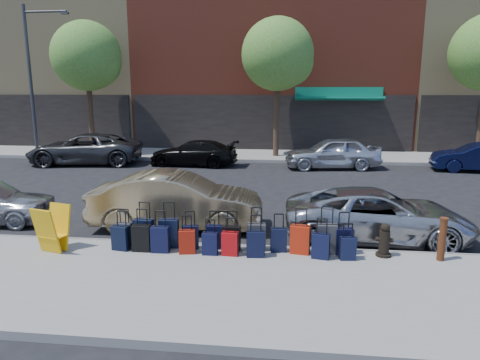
# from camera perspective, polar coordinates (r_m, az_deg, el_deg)

# --- Properties ---
(ground) EXTENTS (120.00, 120.00, 0.00)m
(ground) POSITION_cam_1_polar(r_m,az_deg,el_deg) (14.36, 1.54, -2.93)
(ground) COLOR black
(ground) RESTS_ON ground
(sidewalk_near) EXTENTS (60.00, 4.00, 0.15)m
(sidewalk_near) POSITION_cam_1_polar(r_m,az_deg,el_deg) (8.25, -2.54, -13.95)
(sidewalk_near) COLOR gray
(sidewalk_near) RESTS_ON ground
(sidewalk_far) EXTENTS (60.00, 4.00, 0.15)m
(sidewalk_far) POSITION_cam_1_polar(r_m,az_deg,el_deg) (24.13, 3.63, 3.29)
(sidewalk_far) COLOR gray
(sidewalk_far) RESTS_ON ground
(curb_near) EXTENTS (60.00, 0.08, 0.15)m
(curb_near) POSITION_cam_1_polar(r_m,az_deg,el_deg) (10.09, -0.72, -8.99)
(curb_near) COLOR gray
(curb_near) RESTS_ON ground
(curb_far) EXTENTS (60.00, 0.08, 0.15)m
(curb_far) POSITION_cam_1_polar(r_m,az_deg,el_deg) (22.14, 3.35, 2.52)
(curb_far) COLOR gray
(curb_far) RESTS_ON ground
(building_left) EXTENTS (15.00, 12.12, 16.00)m
(building_left) POSITION_cam_1_polar(r_m,az_deg,el_deg) (36.42, -22.84, 17.80)
(building_left) COLOR tan
(building_left) RESTS_ON ground
(tree_left) EXTENTS (3.80, 3.80, 7.27)m
(tree_left) POSITION_cam_1_polar(r_m,az_deg,el_deg) (25.88, -19.47, 15.09)
(tree_left) COLOR black
(tree_left) RESTS_ON sidewalk_far
(tree_center) EXTENTS (3.80, 3.80, 7.27)m
(tree_center) POSITION_cam_1_polar(r_m,az_deg,el_deg) (23.40, 5.37, 16.10)
(tree_center) COLOR black
(tree_center) RESTS_ON sidewalk_far
(streetlight) EXTENTS (2.59, 0.18, 8.00)m
(streetlight) POSITION_cam_1_polar(r_m,az_deg,el_deg) (26.63, -25.87, 12.86)
(streetlight) COLOR #333338
(streetlight) RESTS_ON sidewalk_far
(suitcase_front_0) EXTENTS (0.36, 0.20, 0.86)m
(suitcase_front_0) POSITION_cam_1_polar(r_m,az_deg,el_deg) (10.30, -15.17, -6.94)
(suitcase_front_0) COLOR #3A3A3F
(suitcase_front_0) RESTS_ON sidewalk_near
(suitcase_front_1) EXTENTS (0.46, 0.29, 1.05)m
(suitcase_front_1) POSITION_cam_1_polar(r_m,az_deg,el_deg) (10.08, -12.66, -6.89)
(suitcase_front_1) COLOR black
(suitcase_front_1) RESTS_ON sidewalk_near
(suitcase_front_2) EXTENTS (0.45, 0.27, 1.05)m
(suitcase_front_2) POSITION_cam_1_polar(r_m,az_deg,el_deg) (9.96, -9.44, -6.98)
(suitcase_front_2) COLOR black
(suitcase_front_2) RESTS_ON sidewalk_near
(suitcase_front_3) EXTENTS (0.39, 0.26, 0.87)m
(suitcase_front_3) POSITION_cam_1_polar(r_m,az_deg,el_deg) (9.79, -6.64, -7.56)
(suitcase_front_3) COLOR black
(suitcase_front_3) RESTS_ON sidewalk_near
(suitcase_front_4) EXTENTS (0.38, 0.23, 0.87)m
(suitcase_front_4) POSITION_cam_1_polar(r_m,az_deg,el_deg) (9.77, -3.45, -7.55)
(suitcase_front_4) COLOR black
(suitcase_front_4) RESTS_ON sidewalk_near
(suitcase_front_5) EXTENTS (0.38, 0.21, 0.91)m
(suitcase_front_5) POSITION_cam_1_polar(r_m,az_deg,el_deg) (9.63, -1.08, -7.75)
(suitcase_front_5) COLOR black
(suitcase_front_5) RESTS_ON sidewalk_near
(suitcase_front_6) EXTENTS (0.42, 0.26, 0.98)m
(suitcase_front_6) POSITION_cam_1_polar(r_m,az_deg,el_deg) (9.65, 2.20, -7.58)
(suitcase_front_6) COLOR #36373B
(suitcase_front_6) RESTS_ON sidewalk_near
(suitcase_front_7) EXTENTS (0.37, 0.23, 0.86)m
(suitcase_front_7) POSITION_cam_1_polar(r_m,az_deg,el_deg) (9.61, 5.17, -7.93)
(suitcase_front_7) COLOR black
(suitcase_front_7) RESTS_ON sidewalk_near
(suitcase_front_8) EXTENTS (0.45, 0.30, 1.01)m
(suitcase_front_8) POSITION_cam_1_polar(r_m,az_deg,el_deg) (9.54, 8.01, -7.85)
(suitcase_front_8) COLOR #B4210B
(suitcase_front_8) RESTS_ON sidewalk_near
(suitcase_front_9) EXTENTS (0.45, 0.26, 1.05)m
(suitcase_front_9) POSITION_cam_1_polar(r_m,az_deg,el_deg) (9.65, 11.47, -7.67)
(suitcase_front_9) COLOR #333338
(suitcase_front_9) RESTS_ON sidewalk_near
(suitcase_front_10) EXTENTS (0.42, 0.27, 0.94)m
(suitcase_front_10) POSITION_cam_1_polar(r_m,az_deg,el_deg) (9.70, 13.67, -7.89)
(suitcase_front_10) COLOR black
(suitcase_front_10) RESTS_ON sidewalk_near
(suitcase_back_0) EXTENTS (0.41, 0.28, 0.89)m
(suitcase_back_0) POSITION_cam_1_polar(r_m,az_deg,el_deg) (10.03, -15.60, -7.42)
(suitcase_back_0) COLOR black
(suitcase_back_0) RESTS_ON sidewalk_near
(suitcase_back_1) EXTENTS (0.40, 0.24, 0.96)m
(suitcase_back_1) POSITION_cam_1_polar(r_m,az_deg,el_deg) (9.84, -12.94, -7.53)
(suitcase_back_1) COLOR black
(suitcase_back_1) RESTS_ON sidewalk_near
(suitcase_back_2) EXTENTS (0.40, 0.24, 0.94)m
(suitcase_back_2) POSITION_cam_1_polar(r_m,az_deg,el_deg) (9.70, -10.58, -7.77)
(suitcase_back_2) COLOR black
(suitcase_back_2) RESTS_ON sidewalk_near
(suitcase_back_3) EXTENTS (0.39, 0.27, 0.85)m
(suitcase_back_3) POSITION_cam_1_polar(r_m,az_deg,el_deg) (9.55, -7.06, -8.15)
(suitcase_back_3) COLOR maroon
(suitcase_back_3) RESTS_ON sidewalk_near
(suitcase_back_4) EXTENTS (0.33, 0.20, 0.79)m
(suitcase_back_4) POSITION_cam_1_polar(r_m,az_deg,el_deg) (9.43, -4.02, -8.44)
(suitcase_back_4) COLOR black
(suitcase_back_4) RESTS_ON sidewalk_near
(suitcase_back_5) EXTENTS (0.36, 0.22, 0.84)m
(suitcase_back_5) POSITION_cam_1_polar(r_m,az_deg,el_deg) (9.37, -1.33, -8.46)
(suitcase_back_5) COLOR #AA0B0E
(suitcase_back_5) RESTS_ON sidewalk_near
(suitcase_back_6) EXTENTS (0.40, 0.25, 0.92)m
(suitcase_back_6) POSITION_cam_1_polar(r_m,az_deg,el_deg) (9.29, 2.10, -8.50)
(suitcase_back_6) COLOR black
(suitcase_back_6) RESTS_ON sidewalk_near
(suitcase_back_9) EXTENTS (0.40, 0.28, 0.88)m
(suitcase_back_9) POSITION_cam_1_polar(r_m,az_deg,el_deg) (9.36, 10.72, -8.64)
(suitcase_back_9) COLOR black
(suitcase_back_9) RESTS_ON sidewalk_near
(suitcase_back_10) EXTENTS (0.35, 0.22, 0.79)m
(suitcase_back_10) POSITION_cam_1_polar(r_m,az_deg,el_deg) (9.42, 14.16, -8.83)
(suitcase_back_10) COLOR black
(suitcase_back_10) RESTS_ON sidewalk_near
(fire_hydrant) EXTENTS (0.38, 0.33, 0.74)m
(fire_hydrant) POSITION_cam_1_polar(r_m,az_deg,el_deg) (9.80, 18.69, -7.69)
(fire_hydrant) COLOR black
(fire_hydrant) RESTS_ON sidewalk_near
(bollard) EXTENTS (0.17, 0.17, 0.93)m
(bollard) POSITION_cam_1_polar(r_m,az_deg,el_deg) (9.96, 25.36, -7.07)
(bollard) COLOR #38190C
(bollard) RESTS_ON sidewalk_near
(display_rack) EXTENTS (0.72, 0.76, 1.03)m
(display_rack) POSITION_cam_1_polar(r_m,az_deg,el_deg) (10.38, -23.73, -6.03)
(display_rack) COLOR #F3B10D
(display_rack) RESTS_ON sidewalk_near
(car_near_1) EXTENTS (4.65, 1.82, 1.51)m
(car_near_1) POSITION_cam_1_polar(r_m,az_deg,el_deg) (11.61, -8.40, -2.79)
(car_near_1) COLOR tan
(car_near_1) RESTS_ON ground
(car_near_2) EXTENTS (4.63, 2.25, 1.27)m
(car_near_2) POSITION_cam_1_polar(r_m,az_deg,el_deg) (11.19, 17.88, -4.46)
(car_near_2) COLOR #AEB0B4
(car_near_2) RESTS_ON ground
(car_far_0) EXTENTS (5.85, 3.30, 1.54)m
(car_far_0) POSITION_cam_1_polar(r_m,az_deg,el_deg) (22.98, -19.99, 3.92)
(car_far_0) COLOR #353538
(car_far_0) RESTS_ON ground
(car_far_1) EXTENTS (4.44, 2.03, 1.26)m
(car_far_1) POSITION_cam_1_polar(r_m,az_deg,el_deg) (21.31, -6.21, 3.61)
(car_far_1) COLOR black
(car_far_1) RESTS_ON ground
(car_far_2) EXTENTS (4.64, 2.32, 1.52)m
(car_far_2) POSITION_cam_1_polar(r_m,az_deg,el_deg) (20.81, 12.20, 3.57)
(car_far_2) COLOR silver
(car_far_2) RESTS_ON ground
(car_far_3) EXTENTS (4.14, 1.87, 1.32)m
(car_far_3) POSITION_cam_1_polar(r_m,az_deg,el_deg) (22.38, 29.22, 2.64)
(car_far_3) COLOR #0C1237
(car_far_3) RESTS_ON ground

